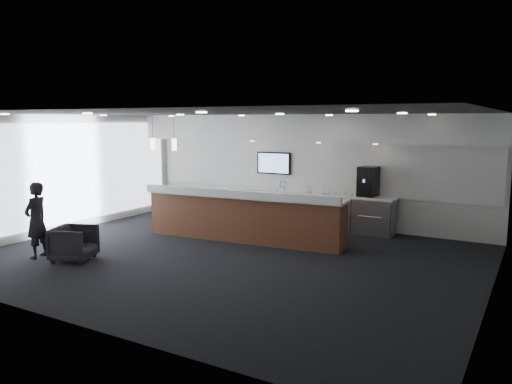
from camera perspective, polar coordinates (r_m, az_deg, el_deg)
The scene contains 25 objects.
ground at distance 10.58m, azimuth -3.21°, elevation -7.45°, with size 10.00×10.00×0.00m, color black.
ceiling at distance 10.19m, azimuth -3.34°, elevation 9.02°, with size 10.00×8.00×0.02m, color black.
back_wall at distance 13.77m, azimuth 5.91°, elevation 2.53°, with size 10.00×0.02×3.00m, color silver.
left_wall at distance 13.66m, azimuth -21.09°, elevation 1.98°, with size 0.02×8.00×3.00m, color silver.
right_wall at distance 8.64m, azimuth 25.67°, elevation -1.63°, with size 0.02×8.00×3.00m, color silver.
soffit_bulkhead at distance 13.30m, azimuth 5.18°, elevation 7.30°, with size 10.00×0.90×0.70m, color silver.
alcove_panel at distance 13.74m, azimuth 5.87°, elevation 2.93°, with size 9.80×0.06×1.40m, color silver.
window_blinds_wall at distance 13.63m, azimuth -20.98°, elevation 1.97°, with size 0.04×7.36×2.55m, color silver.
back_credenza at distance 13.59m, azimuth 5.23°, elevation -1.89°, with size 5.06×0.66×0.95m.
wall_tv at distance 14.11m, azimuth 2.05°, elevation 3.32°, with size 1.05×0.08×0.62m.
pendant_left at distance 12.29m, azimuth -10.65°, elevation 5.26°, with size 0.12×0.12×0.30m, color beige.
pendant_right at distance 12.76m, azimuth -13.05°, elevation 5.29°, with size 0.12×0.12×0.30m, color beige.
ceiling_can_lights at distance 10.19m, azimuth -3.34°, elevation 8.85°, with size 7.00×5.00×0.02m, color white, non-canonical shape.
service_counter at distance 11.89m, azimuth -1.43°, elevation -2.83°, with size 5.01×1.26×1.49m.
coffee_machine at distance 12.86m, azimuth 12.71°, elevation 1.18°, with size 0.47×0.58×0.75m.
info_sign_left at distance 13.32m, azimuth 6.09°, elevation 0.37°, with size 0.14×0.02×0.20m, color silver.
info_sign_right at distance 13.09m, azimuth 7.93°, elevation 0.23°, with size 0.16×0.02×0.21m, color silver.
armchair at distance 10.91m, azimuth -20.08°, elevation -5.53°, with size 0.76×0.79×0.72m, color black.
lounge_guest at distance 11.33m, azimuth -23.81°, elevation -2.96°, with size 0.58×0.38×1.59m, color black.
cup_0 at distance 12.79m, azimuth 11.88°, elevation -0.29°, with size 0.11×0.11×0.10m, color white.
cup_1 at distance 12.84m, azimuth 11.29°, elevation -0.25°, with size 0.11×0.11×0.10m, color white.
cup_2 at distance 12.88m, azimuth 10.70°, elevation -0.20°, with size 0.11×0.11×0.10m, color white.
cup_3 at distance 12.93m, azimuth 10.12°, elevation -0.16°, with size 0.11×0.11×0.10m, color white.
cup_4 at distance 12.98m, azimuth 9.54°, elevation -0.11°, with size 0.11×0.11×0.10m, color white.
cup_5 at distance 13.03m, azimuth 8.96°, elevation -0.07°, with size 0.11×0.11×0.10m, color white.
Camera 1 is at (5.61, -8.51, 2.86)m, focal length 35.00 mm.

